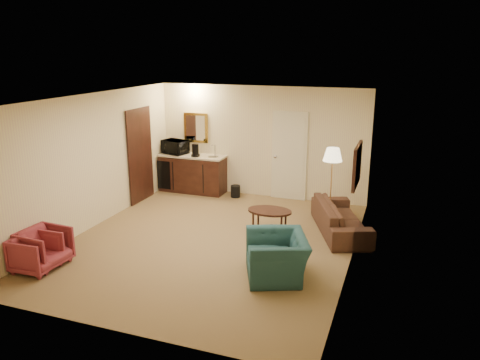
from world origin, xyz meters
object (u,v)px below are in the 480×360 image
(teal_armchair, at_px, (277,249))
(rose_chair_near, at_px, (36,252))
(sofa, at_px, (341,213))
(coffee_table, at_px, (269,222))
(wetbar_cabinet, at_px, (193,173))
(coffee_maker, at_px, (195,150))
(rose_chair_far, at_px, (44,246))
(waste_bin, at_px, (235,191))
(floor_lamp, at_px, (331,183))
(microwave, at_px, (175,145))

(teal_armchair, xyz_separation_m, rose_chair_near, (-3.63, -1.10, -0.12))
(sofa, distance_m, teal_armchair, 2.26)
(sofa, bearing_deg, rose_chair_near, 105.50)
(rose_chair_near, relative_size, coffee_table, 0.77)
(wetbar_cabinet, bearing_deg, sofa, -20.97)
(sofa, relative_size, coffee_maker, 6.54)
(coffee_table, bearing_deg, coffee_maker, 141.83)
(sofa, bearing_deg, rose_chair_far, 103.87)
(wetbar_cabinet, relative_size, waste_bin, 5.82)
(sofa, relative_size, floor_lamp, 1.33)
(wetbar_cabinet, relative_size, microwave, 2.72)
(microwave, bearing_deg, coffee_maker, 3.67)
(sofa, bearing_deg, floor_lamp, 1.10)
(rose_chair_near, bearing_deg, floor_lamp, -47.01)
(floor_lamp, bearing_deg, coffee_table, -124.88)
(coffee_table, bearing_deg, rose_chair_near, -138.34)
(sofa, distance_m, floor_lamp, 0.91)
(sofa, distance_m, coffee_table, 1.38)
(coffee_maker, bearing_deg, wetbar_cabinet, 136.52)
(waste_bin, bearing_deg, wetbar_cabinet, 176.49)
(teal_armchair, bearing_deg, coffee_maker, -162.01)
(rose_chair_far, xyz_separation_m, floor_lamp, (3.97, 3.85, 0.40))
(wetbar_cabinet, relative_size, coffee_table, 1.95)
(wetbar_cabinet, bearing_deg, coffee_table, -38.26)
(coffee_table, bearing_deg, waste_bin, 125.93)
(rose_chair_near, bearing_deg, wetbar_cabinet, -8.53)
(wetbar_cabinet, bearing_deg, floor_lamp, -11.08)
(teal_armchair, bearing_deg, wetbar_cabinet, -161.63)
(teal_armchair, relative_size, floor_lamp, 0.69)
(rose_chair_near, xyz_separation_m, coffee_table, (3.05, 2.71, -0.08))
(waste_bin, bearing_deg, rose_chair_far, -110.21)
(rose_chair_near, xyz_separation_m, microwave, (0.03, 4.74, 0.80))
(sofa, distance_m, rose_chair_near, 5.40)
(wetbar_cabinet, height_order, floor_lamp, floor_lamp)
(teal_armchair, height_order, rose_chair_near, teal_armchair)
(floor_lamp, bearing_deg, rose_chair_far, -135.90)
(sofa, xyz_separation_m, microwave, (-4.27, 1.47, 0.74))
(sofa, xyz_separation_m, floor_lamp, (-0.33, 0.78, 0.36))
(waste_bin, bearing_deg, teal_armchair, -60.71)
(wetbar_cabinet, relative_size, teal_armchair, 1.61)
(coffee_table, xyz_separation_m, waste_bin, (-1.41, 1.94, -0.10))
(rose_chair_near, xyz_separation_m, waste_bin, (1.64, 4.65, -0.18))
(floor_lamp, distance_m, waste_bin, 2.48)
(wetbar_cabinet, distance_m, rose_chair_near, 4.75)
(rose_chair_far, distance_m, microwave, 4.62)
(sofa, relative_size, waste_bin, 7.00)
(coffee_table, bearing_deg, floor_lamp, 55.12)
(rose_chair_far, height_order, microwave, microwave)
(floor_lamp, relative_size, coffee_maker, 4.92)
(coffee_table, distance_m, waste_bin, 2.40)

